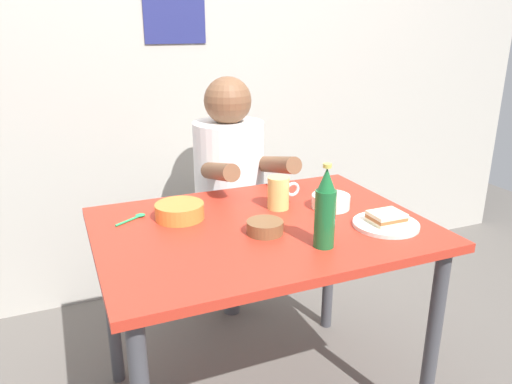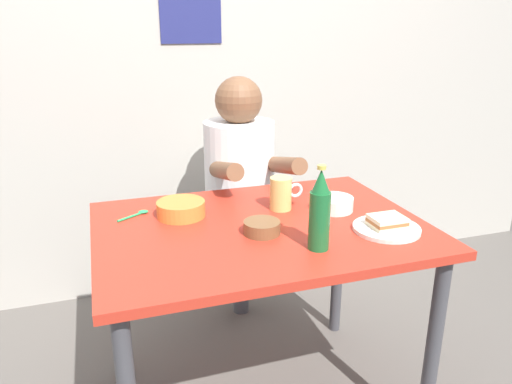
# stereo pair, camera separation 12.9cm
# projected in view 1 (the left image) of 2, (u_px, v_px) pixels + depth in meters

# --- Properties ---
(wall_back) EXTENTS (4.40, 0.09, 2.60)m
(wall_back) POSITION_uv_depth(u_px,v_px,m) (177.00, 42.00, 2.40)
(wall_back) COLOR #ADA89E
(wall_back) RESTS_ON ground
(dining_table) EXTENTS (1.10, 0.80, 0.74)m
(dining_table) POSITION_uv_depth(u_px,v_px,m) (262.00, 249.00, 1.70)
(dining_table) COLOR #B72D1E
(dining_table) RESTS_ON ground
(stool) EXTENTS (0.34, 0.34, 0.45)m
(stool) POSITION_uv_depth(u_px,v_px,m) (230.00, 249.00, 2.38)
(stool) COLOR #4C4C51
(stool) RESTS_ON ground
(person_seated) EXTENTS (0.33, 0.56, 0.72)m
(person_seated) POSITION_uv_depth(u_px,v_px,m) (230.00, 167.00, 2.24)
(person_seated) COLOR white
(person_seated) RESTS_ON stool
(plate_orange) EXTENTS (0.22, 0.22, 0.01)m
(plate_orange) POSITION_uv_depth(u_px,v_px,m) (386.00, 224.00, 1.65)
(plate_orange) COLOR silver
(plate_orange) RESTS_ON dining_table
(sandwich) EXTENTS (0.11, 0.09, 0.04)m
(sandwich) POSITION_uv_depth(u_px,v_px,m) (386.00, 217.00, 1.64)
(sandwich) COLOR beige
(sandwich) RESTS_ON plate_orange
(beer_mug) EXTENTS (0.13, 0.08, 0.12)m
(beer_mug) POSITION_uv_depth(u_px,v_px,m) (279.00, 193.00, 1.79)
(beer_mug) COLOR #D1BC66
(beer_mug) RESTS_ON dining_table
(beer_bottle) EXTENTS (0.06, 0.06, 0.26)m
(beer_bottle) POSITION_uv_depth(u_px,v_px,m) (325.00, 210.00, 1.47)
(beer_bottle) COLOR #19602D
(beer_bottle) RESTS_ON dining_table
(soup_bowl_orange) EXTENTS (0.17, 0.17, 0.05)m
(soup_bowl_orange) POSITION_uv_depth(u_px,v_px,m) (180.00, 210.00, 1.71)
(soup_bowl_orange) COLOR orange
(soup_bowl_orange) RESTS_ON dining_table
(rice_bowl_white) EXTENTS (0.14, 0.14, 0.05)m
(rice_bowl_white) POSITION_uv_depth(u_px,v_px,m) (331.00, 201.00, 1.81)
(rice_bowl_white) COLOR silver
(rice_bowl_white) RESTS_ON dining_table
(condiment_bowl_brown) EXTENTS (0.12, 0.12, 0.04)m
(condiment_bowl_brown) POSITION_uv_depth(u_px,v_px,m) (265.00, 227.00, 1.59)
(condiment_bowl_brown) COLOR brown
(condiment_bowl_brown) RESTS_ON dining_table
(spoon) EXTENTS (0.11, 0.07, 0.01)m
(spoon) POSITION_uv_depth(u_px,v_px,m) (136.00, 217.00, 1.71)
(spoon) COLOR #26A559
(spoon) RESTS_ON dining_table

